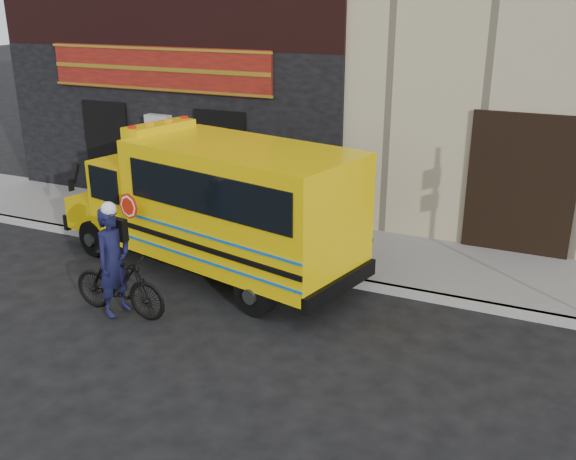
# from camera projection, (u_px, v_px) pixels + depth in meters

# --- Properties ---
(ground) EXTENTS (120.00, 120.00, 0.00)m
(ground) POSITION_uv_depth(u_px,v_px,m) (229.00, 331.00, 10.92)
(ground) COLOR black
(ground) RESTS_ON ground
(curb) EXTENTS (40.00, 0.20, 0.15)m
(curb) POSITION_uv_depth(u_px,v_px,m) (291.00, 271.00, 13.11)
(curb) COLOR #979892
(curb) RESTS_ON ground
(sidewalk) EXTENTS (40.00, 3.00, 0.15)m
(sidewalk) POSITION_uv_depth(u_px,v_px,m) (319.00, 247.00, 14.39)
(sidewalk) COLOR slate
(sidewalk) RESTS_ON ground
(school_bus) EXTENTS (7.20, 3.64, 2.92)m
(school_bus) POSITION_uv_depth(u_px,v_px,m) (218.00, 203.00, 12.71)
(school_bus) COLOR black
(school_bus) RESTS_ON ground
(bicycle) EXTENTS (1.93, 0.56, 1.16)m
(bicycle) POSITION_uv_depth(u_px,v_px,m) (119.00, 284.00, 11.32)
(bicycle) COLOR black
(bicycle) RESTS_ON ground
(cyclist) EXTENTS (0.55, 0.76, 1.95)m
(cyclist) POSITION_uv_depth(u_px,v_px,m) (114.00, 264.00, 11.16)
(cyclist) COLOR black
(cyclist) RESTS_ON ground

